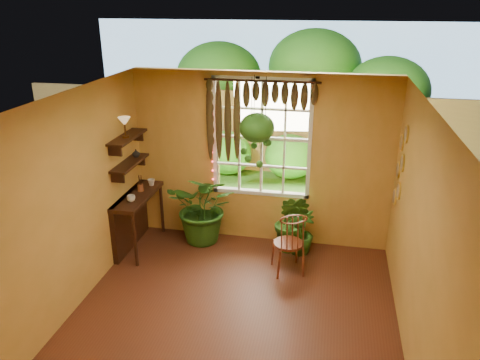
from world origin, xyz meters
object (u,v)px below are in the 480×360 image
object	(u,v)px
windsor_chair	(289,252)
counter_ledge	(132,214)
potted_plant_mid	(292,222)
potted_plant_left	(205,207)
hanging_basket	(257,131)

from	to	relation	value
windsor_chair	counter_ledge	bearing A→B (deg)	152.42
counter_ledge	potted_plant_mid	world-z (taller)	potted_plant_mid
windsor_chair	potted_plant_left	bearing A→B (deg)	133.66
windsor_chair	potted_plant_mid	bearing A→B (deg)	70.99
counter_ledge	hanging_basket	xyz separation A→B (m)	(1.90, 0.26, 1.38)
counter_ledge	potted_plant_mid	size ratio (longest dim) A/B	1.23
hanging_basket	windsor_chair	bearing A→B (deg)	-43.05
potted_plant_mid	windsor_chair	bearing A→B (deg)	-87.73
potted_plant_mid	hanging_basket	bearing A→B (deg)	-171.64
counter_ledge	potted_plant_left	size ratio (longest dim) A/B	1.00
windsor_chair	potted_plant_left	xyz separation A→B (m)	(-1.41, 0.66, 0.28)
windsor_chair	hanging_basket	size ratio (longest dim) A/B	0.88
potted_plant_left	hanging_basket	world-z (taller)	hanging_basket
potted_plant_mid	counter_ledge	bearing A→B (deg)	-172.09
counter_ledge	hanging_basket	size ratio (longest dim) A/B	0.93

